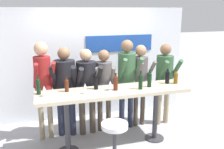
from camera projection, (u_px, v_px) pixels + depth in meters
ground_plane at (113, 145)px, 4.56m from camera, size 40.00×40.00×0.00m
back_wall at (95, 63)px, 5.62m from camera, size 4.23×0.12×2.44m
tasting_table at (114, 98)px, 4.33m from camera, size 2.63×0.64×1.05m
bar_stool at (115, 138)px, 3.78m from camera, size 0.42×0.42×0.75m
person_far_left at (43, 79)px, 4.49m from camera, size 0.41×0.56×1.85m
person_left at (65, 83)px, 4.66m from camera, size 0.54×0.63×1.73m
person_center_left at (87, 83)px, 4.72m from camera, size 0.49×0.58×1.69m
person_center at (104, 81)px, 4.85m from camera, size 0.42×0.54×1.66m
person_center_right at (127, 74)px, 4.94m from camera, size 0.43×0.56×1.83m
person_right at (140, 76)px, 5.07m from camera, size 0.40×0.53×1.72m
person_far_right at (165, 75)px, 5.15m from camera, size 0.45×0.56×1.73m
wine_bottle_0 at (96, 81)px, 4.30m from camera, size 0.08×0.08×0.32m
wine_bottle_1 at (116, 82)px, 4.25m from camera, size 0.08×0.08×0.30m
wine_bottle_2 at (150, 79)px, 4.42m from camera, size 0.07×0.07×0.32m
wine_bottle_3 at (176, 77)px, 4.63m from camera, size 0.08×0.08×0.26m
wine_bottle_4 at (38, 86)px, 4.03m from camera, size 0.07×0.07×0.33m
wine_bottle_5 at (141, 81)px, 4.30m from camera, size 0.07×0.07×0.33m
wine_bottle_6 at (167, 76)px, 4.64m from camera, size 0.08×0.08×0.29m
wine_bottle_7 at (67, 85)px, 4.17m from camera, size 0.07×0.07×0.26m
wine_glass_0 at (44, 89)px, 3.95m from camera, size 0.07×0.07×0.18m
wine_glass_1 at (110, 84)px, 4.22m from camera, size 0.07×0.07×0.18m
wine_glass_2 at (85, 86)px, 4.06m from camera, size 0.07×0.07×0.18m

